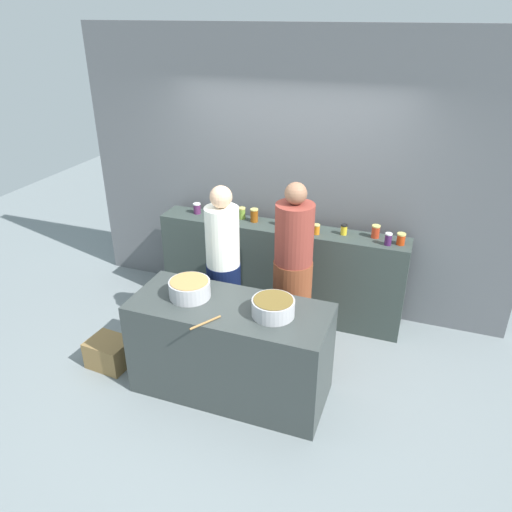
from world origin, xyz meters
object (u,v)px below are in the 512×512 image
Objects in this scene: bread_crate at (110,353)px; preserve_jar_4 at (282,220)px; preserve_jar_7 at (344,230)px; preserve_jar_1 at (223,216)px; preserve_jar_9 at (388,239)px; cooking_pot_left at (190,289)px; preserve_jar_2 at (242,213)px; cook_with_tongs at (224,278)px; preserve_jar_6 at (316,229)px; preserve_jar_8 at (376,231)px; cooking_pot_center at (273,307)px; cook_in_cap at (293,277)px; preserve_jar_5 at (305,228)px; preserve_jar_10 at (401,239)px; preserve_jar_3 at (254,215)px; wooden_spoon at (205,323)px; preserve_jar_0 at (197,208)px.

preserve_jar_4 is at bearing 50.55° from bread_crate.
preserve_jar_1 is at bearing -176.58° from preserve_jar_7.
preserve_jar_9 is 1.99m from cooking_pot_left.
cook_with_tongs reaches higher than preserve_jar_2.
preserve_jar_2 is 1.22× the size of preserve_jar_6.
cook_with_tongs reaches higher than preserve_jar_6.
preserve_jar_1 is at bearing -175.98° from preserve_jar_8.
preserve_jar_4 reaches higher than cooking_pot_center.
cook_in_cap is 1.91m from bread_crate.
cook_with_tongs reaches higher than bread_crate.
preserve_jar_2 is at bearing 169.61° from preserve_jar_5.
preserve_jar_6 is 1.54m from cooking_pot_left.
preserve_jar_2 is 0.07× the size of cook_with_tongs.
preserve_jar_10 is (0.57, -0.04, 0.00)m from preserve_jar_7.
preserve_jar_9 is at bearing 41.12° from cooking_pot_left.
preserve_jar_7 is at bearing 17.81° from preserve_jar_6.
preserve_jar_3 is 1.07× the size of preserve_jar_4.
preserve_jar_4 reaches higher than preserve_jar_6.
preserve_jar_3 is at bearing 87.28° from cooking_pot_left.
preserve_jar_2 reaches higher than wooden_spoon.
preserve_jar_10 is (0.95, 0.05, 0.01)m from preserve_jar_5.
preserve_jar_1 is 1.75m from wooden_spoon.
cooking_pot_left is at bearing -66.37° from preserve_jar_0.
preserve_jar_10 is at bearing 30.65° from bread_crate.
preserve_jar_6 is at bearing 79.41° from cook_in_cap.
preserve_jar_0 is 1.97m from preserve_jar_8.
preserve_jar_8 is at bearing 1.20° from preserve_jar_3.
cook_with_tongs is (0.32, -0.76, -0.31)m from preserve_jar_1.
preserve_jar_7 is at bearing 78.82° from cooking_pot_center.
preserve_jar_1 is 0.72× the size of preserve_jar_3.
cooking_pot_left is at bearing -78.98° from preserve_jar_1.
preserve_jar_4 is 1.33× the size of preserve_jar_5.
preserve_jar_2 is at bearing 3.05° from preserve_jar_0.
preserve_jar_9 is at bearing 30.93° from bread_crate.
cook_with_tongs is at bearing -51.14° from preserve_jar_0.
preserve_jar_6 is at bearing -7.49° from preserve_jar_3.
preserve_jar_6 reaches higher than bread_crate.
preserve_jar_2 is 0.07× the size of cook_in_cap.
cook_in_cap reaches higher than preserve_jar_6.
preserve_jar_10 reaches higher than cooking_pot_center.
preserve_jar_2 is 0.97× the size of preserve_jar_8.
preserve_jar_4 is (0.32, -0.00, -0.00)m from preserve_jar_3.
cooking_pot_left is (0.09, -1.44, -0.14)m from preserve_jar_2.
cooking_pot_center is at bearing -118.87° from preserve_jar_9.
preserve_jar_5 is 0.82× the size of preserve_jar_9.
preserve_jar_2 is 0.87m from preserve_jar_6.
cook_in_cap is (0.30, -0.59, -0.33)m from preserve_jar_4.
preserve_jar_9 is 0.13m from preserve_jar_10.
preserve_jar_2 is 1.05m from cook_in_cap.
preserve_jar_10 is 2.11m from cooking_pot_left.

